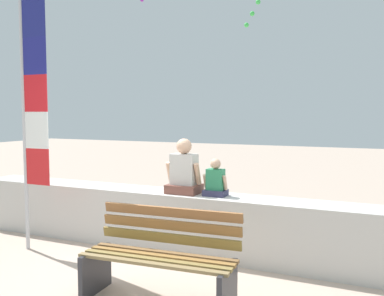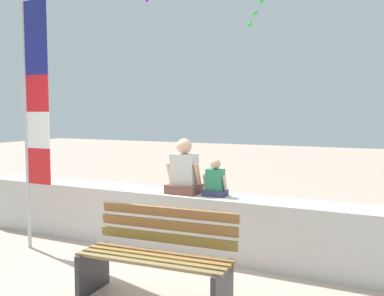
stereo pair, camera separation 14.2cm
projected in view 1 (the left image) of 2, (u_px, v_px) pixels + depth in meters
ground_plane at (149, 275)px, 4.87m from camera, size 40.00×40.00×0.00m
seawall_ledge at (184, 222)px, 5.69m from camera, size 6.79×0.56×0.79m
park_bench at (161, 259)px, 4.18m from camera, size 1.56×0.71×0.88m
person_adult at (184, 172)px, 5.61m from camera, size 0.47×0.35×0.72m
person_child at (215, 181)px, 5.44m from camera, size 0.31×0.23×0.48m
flag_banner at (32, 106)px, 5.59m from camera, size 0.43×0.05×3.31m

